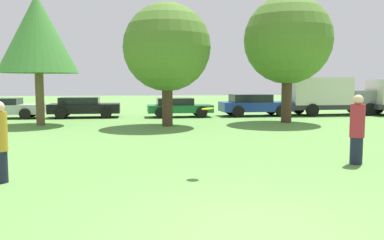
{
  "coord_description": "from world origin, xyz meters",
  "views": [
    {
      "loc": [
        -1.54,
        -5.37,
        2.13
      ],
      "look_at": [
        -0.33,
        4.8,
        1.16
      ],
      "focal_mm": 36.89,
      "sensor_mm": 36.0,
      "label": 1
    }
  ],
  "objects_px": {
    "parked_car_green": "(178,107)",
    "tree_1": "(167,48)",
    "person_thrower": "(0,141)",
    "frisbee": "(208,109)",
    "tree_0": "(37,34)",
    "parked_car_silver": "(3,108)",
    "parked_car_blue": "(254,105)",
    "tree_2": "(288,40)",
    "parked_car_black": "(84,107)",
    "delivery_truck_grey": "(327,95)",
    "person_catcher": "(357,129)"
  },
  "relations": [
    {
      "from": "tree_0",
      "to": "parked_car_silver",
      "type": "relative_size",
      "value": 1.45
    },
    {
      "from": "tree_1",
      "to": "person_thrower",
      "type": "bearing_deg",
      "value": -111.31
    },
    {
      "from": "person_thrower",
      "to": "parked_car_silver",
      "type": "xyz_separation_m",
      "value": [
        -5.35,
        15.91,
        -0.25
      ]
    },
    {
      "from": "tree_1",
      "to": "tree_2",
      "type": "distance_m",
      "value": 6.49
    },
    {
      "from": "person_thrower",
      "to": "parked_car_green",
      "type": "xyz_separation_m",
      "value": [
        5.11,
        15.65,
        -0.26
      ]
    },
    {
      "from": "parked_car_green",
      "to": "delivery_truck_grey",
      "type": "height_order",
      "value": "delivery_truck_grey"
    },
    {
      "from": "person_thrower",
      "to": "parked_car_green",
      "type": "relative_size",
      "value": 0.43
    },
    {
      "from": "tree_0",
      "to": "tree_1",
      "type": "distance_m",
      "value": 6.42
    },
    {
      "from": "frisbee",
      "to": "person_thrower",
      "type": "bearing_deg",
      "value": -177.81
    },
    {
      "from": "frisbee",
      "to": "tree_0",
      "type": "distance_m",
      "value": 13.62
    },
    {
      "from": "person_thrower",
      "to": "tree_1",
      "type": "height_order",
      "value": "tree_1"
    },
    {
      "from": "tree_1",
      "to": "parked_car_silver",
      "type": "height_order",
      "value": "tree_1"
    },
    {
      "from": "person_thrower",
      "to": "parked_car_green",
      "type": "height_order",
      "value": "person_thrower"
    },
    {
      "from": "person_catcher",
      "to": "delivery_truck_grey",
      "type": "distance_m",
      "value": 16.45
    },
    {
      "from": "tree_2",
      "to": "tree_1",
      "type": "bearing_deg",
      "value": -171.82
    },
    {
      "from": "person_catcher",
      "to": "tree_0",
      "type": "bearing_deg",
      "value": -51.42
    },
    {
      "from": "person_thrower",
      "to": "delivery_truck_grey",
      "type": "distance_m",
      "value": 21.98
    },
    {
      "from": "person_thrower",
      "to": "delivery_truck_grey",
      "type": "height_order",
      "value": "delivery_truck_grey"
    },
    {
      "from": "tree_0",
      "to": "parked_car_blue",
      "type": "distance_m",
      "value": 13.37
    },
    {
      "from": "parked_car_black",
      "to": "parked_car_silver",
      "type": "bearing_deg",
      "value": 178.74
    },
    {
      "from": "tree_0",
      "to": "parked_car_black",
      "type": "xyz_separation_m",
      "value": [
        1.48,
        4.29,
        -3.84
      ]
    },
    {
      "from": "frisbee",
      "to": "parked_car_blue",
      "type": "distance_m",
      "value": 16.63
    },
    {
      "from": "delivery_truck_grey",
      "to": "tree_1",
      "type": "bearing_deg",
      "value": -155.61
    },
    {
      "from": "parked_car_green",
      "to": "tree_1",
      "type": "bearing_deg",
      "value": -103.1
    },
    {
      "from": "tree_2",
      "to": "parked_car_green",
      "type": "distance_m",
      "value": 7.75
    },
    {
      "from": "frisbee",
      "to": "parked_car_silver",
      "type": "bearing_deg",
      "value": 121.98
    },
    {
      "from": "person_thrower",
      "to": "parked_car_blue",
      "type": "height_order",
      "value": "person_thrower"
    },
    {
      "from": "tree_1",
      "to": "parked_car_green",
      "type": "distance_m",
      "value": 6.02
    },
    {
      "from": "person_thrower",
      "to": "frisbee",
      "type": "bearing_deg",
      "value": -4.01
    },
    {
      "from": "parked_car_black",
      "to": "parked_car_blue",
      "type": "xyz_separation_m",
      "value": [
        10.66,
        -0.15,
        0.07
      ]
    },
    {
      "from": "parked_car_black",
      "to": "delivery_truck_grey",
      "type": "distance_m",
      "value": 15.67
    },
    {
      "from": "tree_2",
      "to": "parked_car_silver",
      "type": "bearing_deg",
      "value": 164.66
    },
    {
      "from": "tree_2",
      "to": "delivery_truck_grey",
      "type": "bearing_deg",
      "value": 45.41
    },
    {
      "from": "person_catcher",
      "to": "delivery_truck_grey",
      "type": "height_order",
      "value": "delivery_truck_grey"
    },
    {
      "from": "tree_0",
      "to": "parked_car_green",
      "type": "relative_size",
      "value": 1.6
    },
    {
      "from": "parked_car_green",
      "to": "parked_car_blue",
      "type": "distance_m",
      "value": 4.88
    },
    {
      "from": "parked_car_black",
      "to": "parked_car_green",
      "type": "relative_size",
      "value": 1.05
    },
    {
      "from": "tree_0",
      "to": "parked_car_blue",
      "type": "relative_size",
      "value": 1.42
    },
    {
      "from": "person_catcher",
      "to": "tree_1",
      "type": "xyz_separation_m",
      "value": [
        -4.4,
        9.7,
        2.89
      ]
    },
    {
      "from": "person_thrower",
      "to": "parked_car_silver",
      "type": "relative_size",
      "value": 0.39
    },
    {
      "from": "parked_car_silver",
      "to": "parked_car_green",
      "type": "height_order",
      "value": "parked_car_silver"
    },
    {
      "from": "frisbee",
      "to": "tree_0",
      "type": "height_order",
      "value": "tree_0"
    },
    {
      "from": "person_thrower",
      "to": "parked_car_black",
      "type": "bearing_deg",
      "value": 86.18
    },
    {
      "from": "parked_car_green",
      "to": "tree_0",
      "type": "bearing_deg",
      "value": -153.6
    },
    {
      "from": "tree_2",
      "to": "parked_car_silver",
      "type": "distance_m",
      "value": 16.89
    },
    {
      "from": "tree_1",
      "to": "parked_car_green",
      "type": "relative_size",
      "value": 1.47
    },
    {
      "from": "parked_car_blue",
      "to": "tree_2",
      "type": "bearing_deg",
      "value": -84.83
    },
    {
      "from": "frisbee",
      "to": "tree_1",
      "type": "xyz_separation_m",
      "value": [
        -0.33,
        10.46,
        2.27
      ]
    },
    {
      "from": "person_catcher",
      "to": "tree_1",
      "type": "bearing_deg",
      "value": -71.8
    },
    {
      "from": "parked_car_silver",
      "to": "parked_car_blue",
      "type": "distance_m",
      "value": 15.34
    }
  ]
}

